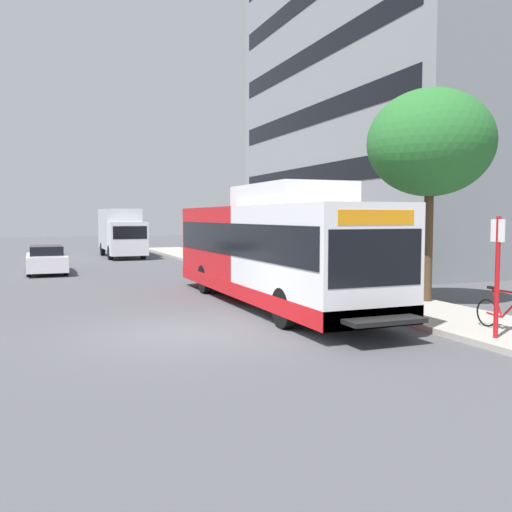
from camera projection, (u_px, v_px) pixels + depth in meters
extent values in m
plane|color=#4C4C51|center=(126.00, 291.00, 20.48)|extent=(120.00, 120.00, 0.00)
cube|color=#A8A399|center=(321.00, 287.00, 21.22)|extent=(3.00, 56.00, 0.14)
cube|color=white|center=(313.00, 257.00, 14.67)|extent=(2.54, 5.80, 2.73)
cube|color=red|center=(238.00, 246.00, 20.04)|extent=(2.54, 5.80, 2.73)
cube|color=red|center=(269.00, 287.00, 17.44)|extent=(2.57, 11.60, 0.44)
cube|color=black|center=(270.00, 239.00, 17.33)|extent=(2.58, 11.25, 0.96)
cube|color=black|center=(375.00, 258.00, 12.01)|extent=(2.34, 0.10, 1.24)
cube|color=orange|center=(376.00, 217.00, 11.94)|extent=(1.91, 0.08, 0.32)
cube|color=white|center=(290.00, 195.00, 15.90)|extent=(2.16, 4.06, 0.60)
cube|color=black|center=(385.00, 321.00, 11.74)|extent=(1.78, 0.60, 0.10)
cylinder|color=black|center=(285.00, 308.00, 13.69)|extent=(0.30, 1.00, 1.00)
cylinder|color=black|center=(364.00, 303.00, 14.53)|extent=(0.30, 1.00, 1.00)
cylinder|color=black|center=(205.00, 279.00, 19.98)|extent=(0.30, 1.00, 1.00)
cylinder|color=black|center=(264.00, 277.00, 20.81)|extent=(0.30, 1.00, 1.00)
cylinder|color=red|center=(497.00, 278.00, 11.90)|extent=(0.10, 0.10, 2.60)
cube|color=white|center=(498.00, 231.00, 11.82)|extent=(0.04, 0.36, 0.48)
torus|color=black|center=(487.00, 313.00, 13.21)|extent=(0.04, 0.66, 0.66)
cylinder|color=#B2191E|center=(497.00, 303.00, 12.91)|extent=(0.05, 0.34, 0.62)
cylinder|color=#B2191E|center=(508.00, 292.00, 12.61)|extent=(0.05, 0.90, 0.05)
cylinder|color=#B2191E|center=(494.00, 315.00, 13.00)|extent=(0.05, 0.45, 0.08)
cube|color=black|center=(493.00, 288.00, 13.02)|extent=(0.12, 0.24, 0.06)
cylinder|color=#4C3823|center=(428.00, 246.00, 17.13)|extent=(0.28, 0.28, 3.40)
ellipsoid|color=#286B2D|center=(430.00, 143.00, 16.91)|extent=(3.80, 3.80, 3.23)
cube|color=silver|center=(47.00, 262.00, 26.95)|extent=(1.80, 4.50, 0.70)
cube|color=black|center=(46.00, 252.00, 27.00)|extent=(1.48, 2.34, 0.56)
cylinder|color=black|center=(29.00, 270.00, 25.42)|extent=(0.20, 0.64, 0.64)
cylinder|color=black|center=(66.00, 269.00, 26.01)|extent=(0.20, 0.64, 0.64)
cylinder|color=black|center=(29.00, 265.00, 27.92)|extent=(0.20, 0.64, 0.64)
cylinder|color=black|center=(63.00, 264.00, 28.51)|extent=(0.20, 0.64, 0.64)
cube|color=silver|center=(128.00, 239.00, 35.30)|extent=(2.30, 2.00, 2.10)
cube|color=#B2B7BC|center=(119.00, 229.00, 38.50)|extent=(2.30, 5.00, 2.70)
cube|color=black|center=(130.00, 233.00, 34.37)|extent=(2.07, 0.08, 0.80)
cylinder|color=black|center=(110.00, 253.00, 35.39)|extent=(0.26, 0.92, 0.92)
cylinder|color=black|center=(143.00, 252.00, 36.15)|extent=(0.26, 0.92, 0.92)
cylinder|color=black|center=(103.00, 249.00, 39.22)|extent=(0.26, 0.92, 0.92)
cylinder|color=black|center=(132.00, 248.00, 39.99)|extent=(0.26, 0.92, 0.92)
cube|color=black|center=(391.00, 234.00, 34.10)|extent=(11.04, 19.38, 1.10)
cube|color=black|center=(392.00, 178.00, 33.87)|extent=(11.04, 19.38, 1.10)
cube|color=black|center=(393.00, 122.00, 33.63)|extent=(11.04, 19.38, 1.10)
cube|color=black|center=(394.00, 65.00, 33.39)|extent=(11.04, 19.38, 1.10)
cube|color=black|center=(395.00, 7.00, 33.15)|extent=(11.04, 19.38, 1.10)
cylinder|color=#B7B7BC|center=(279.00, 213.00, 48.06)|extent=(1.10, 1.10, 6.02)
cylinder|color=#B7B7BC|center=(279.00, 142.00, 47.63)|extent=(0.91, 0.91, 6.02)
cylinder|color=#B7B7BC|center=(279.00, 70.00, 47.21)|extent=(0.72, 0.72, 6.02)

